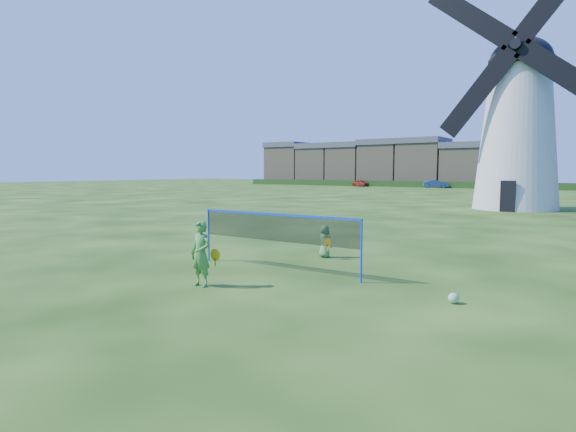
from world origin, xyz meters
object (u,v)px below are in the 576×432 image
(badminton_net, at_px, (277,229))
(player_girl, at_px, (201,254))
(player_boy, at_px, (325,241))
(car_left, at_px, (360,183))
(car_right, at_px, (436,184))
(play_ball, at_px, (454,298))
(windmill, at_px, (518,124))

(badminton_net, relative_size, player_girl, 3.31)
(badminton_net, height_order, player_boy, badminton_net)
(car_left, bearing_deg, car_right, -64.92)
(badminton_net, distance_m, play_ball, 4.98)
(windmill, distance_m, player_girl, 29.08)
(car_right, bearing_deg, badminton_net, 170.19)
(badminton_net, xyz_separation_m, player_boy, (0.10, 2.42, -0.64))
(player_girl, bearing_deg, car_right, 101.72)
(player_girl, bearing_deg, badminton_net, 79.29)
(player_boy, relative_size, car_right, 0.26)
(badminton_net, bearing_deg, play_ball, -6.85)
(player_girl, xyz_separation_m, play_ball, (5.25, 1.84, -0.65))
(car_right, bearing_deg, play_ball, 174.06)
(badminton_net, relative_size, car_right, 1.32)
(badminton_net, xyz_separation_m, player_girl, (-0.41, -2.43, -0.38))
(player_girl, height_order, player_boy, player_girl)
(car_left, relative_size, car_right, 0.88)
(player_boy, bearing_deg, badminton_net, 108.02)
(player_girl, bearing_deg, player_boy, 82.90)
(player_boy, bearing_deg, windmill, -73.57)
(play_ball, bearing_deg, car_right, 107.45)
(windmill, bearing_deg, car_left, 128.59)
(car_right, bearing_deg, windmill, -178.93)
(player_girl, height_order, play_ball, player_girl)
(player_girl, relative_size, play_ball, 6.94)
(player_boy, distance_m, car_right, 63.44)
(windmill, relative_size, player_girl, 10.86)
(windmill, xyz_separation_m, car_left, (-29.93, 37.51, -5.29))
(player_boy, height_order, car_left, car_left)
(play_ball, height_order, car_left, car_left)
(windmill, relative_size, player_boy, 16.46)
(play_ball, height_order, car_right, car_right)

